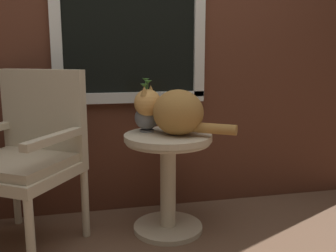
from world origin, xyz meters
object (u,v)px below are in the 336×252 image
object	(u,v)px
wicker_chair	(28,151)
cat	(174,111)
pewter_vase_with_ivy	(147,115)
wicker_side_table	(168,166)

from	to	relation	value
wicker_chair	cat	world-z (taller)	wicker_chair
cat	pewter_vase_with_ivy	distance (m)	0.19
wicker_chair	pewter_vase_with_ivy	world-z (taller)	wicker_chair
wicker_side_table	cat	xyz separation A→B (m)	(0.03, -0.01, 0.34)
wicker_side_table	cat	bearing A→B (deg)	-25.16
cat	wicker_side_table	bearing A→B (deg)	154.84
cat	pewter_vase_with_ivy	world-z (taller)	pewter_vase_with_ivy
wicker_side_table	pewter_vase_with_ivy	bearing A→B (deg)	134.17
wicker_side_table	wicker_chair	size ratio (longest dim) A/B	0.61
wicker_side_table	wicker_chair	distance (m)	0.81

